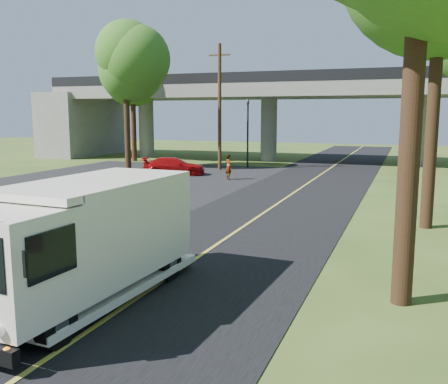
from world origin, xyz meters
The scene contains 12 objects.
ground centered at (0.00, 0.00, 0.00)m, with size 120.00×120.00×0.00m, color #344C1B.
road centered at (0.00, 10.00, 0.01)m, with size 7.00×90.00×0.02m, color black.
parking_lot centered at (-11.00, 18.00, 0.01)m, with size 16.00×18.00×0.01m, color black.
lane_line centered at (0.00, 10.00, 0.03)m, with size 0.12×90.00×0.01m, color gold.
overpass centered at (0.00, 32.00, 4.56)m, with size 54.00×10.00×7.30m.
traffic_signal centered at (-6.00, 26.00, 3.20)m, with size 0.18×0.22×5.20m.
utility_pole centered at (-7.50, 24.00, 4.59)m, with size 1.60×0.26×9.00m.
tree_left_lot centered at (-13.79, 21.84, 7.90)m, with size 5.60×5.50×10.50m.
tree_left_far centered at (-16.79, 27.84, 7.45)m, with size 5.26×5.16×9.89m.
step_van centered at (-0.99, -1.36, 1.43)m, with size 2.64×6.39×2.63m.
red_sedan centered at (-9.23, 19.90, 0.60)m, with size 1.69×4.15×1.20m, color #9F090B.
pedestrian centered at (-4.98, 18.94, 0.80)m, with size 0.59×0.38×1.61m, color gray.
Camera 1 is at (5.49, -10.05, 4.08)m, focal length 40.00 mm.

